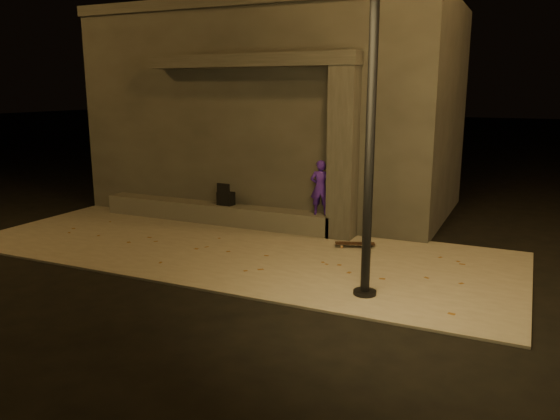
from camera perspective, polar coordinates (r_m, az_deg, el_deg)
The scene contains 10 objects.
ground at distance 9.46m, azimuth -10.98°, elevation -7.30°, with size 120.00×120.00×0.00m, color black.
sidewalk at distance 11.05m, azimuth -4.93°, elevation -4.10°, with size 11.00×4.40×0.04m, color slate.
building at distance 15.05m, azimuth 0.12°, elevation 10.37°, with size 9.00×5.10×5.22m.
ledge at distance 13.18m, azimuth -6.86°, elevation -0.30°, with size 6.00×0.55×0.45m, color #585650.
column at distance 11.57m, azimuth 6.63°, elevation 5.84°, with size 0.55×0.55×3.60m, color #363431.
canopy at distance 12.42m, azimuth -3.09°, elevation 15.31°, with size 5.00×0.70×0.28m, color #363431.
skateboarder at distance 11.85m, azimuth 4.24°, elevation 2.36°, with size 0.44×0.29×1.19m, color #3F1AAE.
backpack at distance 12.93m, azimuth -5.68°, elevation 1.32°, with size 0.39×0.27×0.53m.
skateboard at distance 11.15m, azimuth 7.83°, elevation -3.52°, with size 0.81×0.47×0.09m.
street_lamp_0 at distance 8.19m, azimuth 9.85°, elevation 19.48°, with size 0.36×0.36×7.40m.
Camera 1 is at (5.29, -7.18, 3.17)m, focal length 35.00 mm.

